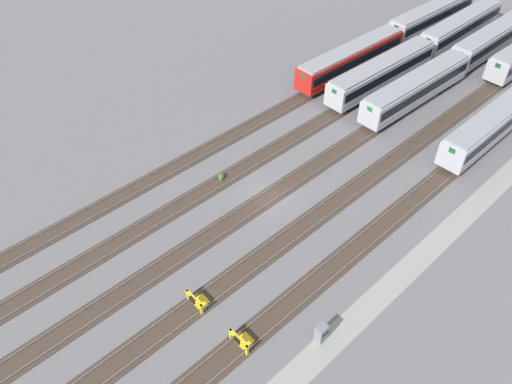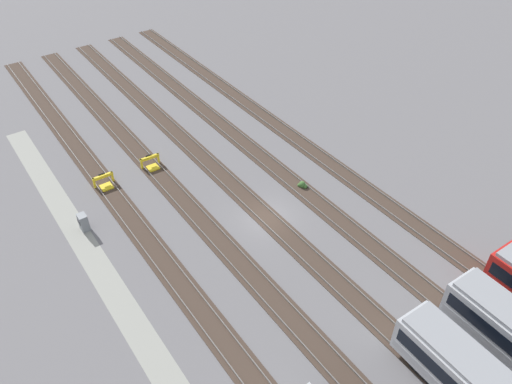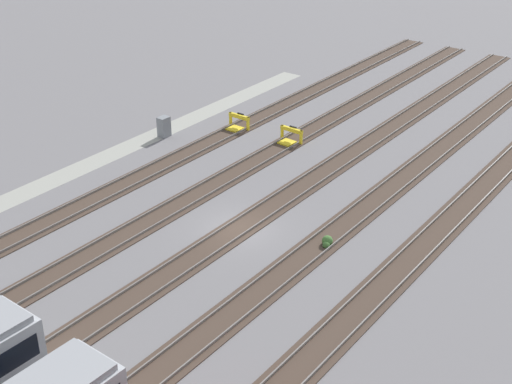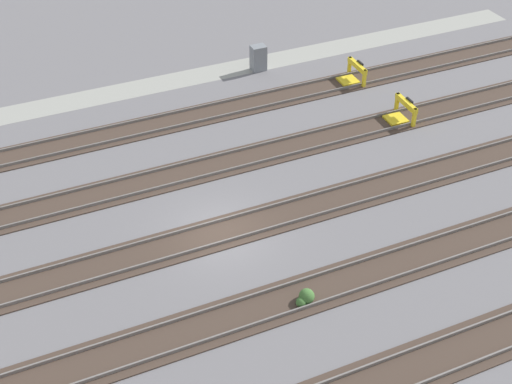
{
  "view_description": "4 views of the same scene",
  "coord_description": "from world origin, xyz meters",
  "views": [
    {
      "loc": [
        -24.93,
        -24.69,
        33.36
      ],
      "look_at": [
        -1.71,
        -0.0,
        1.8
      ],
      "focal_mm": 35.0,
      "sensor_mm": 36.0,
      "label": 1
    },
    {
      "loc": [
        25.85,
        -19.58,
        29.75
      ],
      "look_at": [
        -1.71,
        -0.0,
        1.8
      ],
      "focal_mm": 35.0,
      "sensor_mm": 36.0,
      "label": 2
    },
    {
      "loc": [
        29.38,
        23.14,
        21.83
      ],
      "look_at": [
        -1.71,
        -0.0,
        1.8
      ],
      "focal_mm": 50.0,
      "sensor_mm": 36.0,
      "label": 3
    },
    {
      "loc": [
        8.4,
        22.8,
        20.82
      ],
      "look_at": [
        -1.71,
        -0.0,
        1.8
      ],
      "focal_mm": 50.0,
      "sensor_mm": 36.0,
      "label": 4
    }
  ],
  "objects": [
    {
      "name": "bumper_stop_nearest_track",
      "position": [
        -12.5,
        -9.89,
        0.51
      ],
      "size": [
        1.36,
        2.0,
        1.22
      ],
      "color": "yellow",
      "rests_on": "ground"
    },
    {
      "name": "rail_track_far_inner",
      "position": [
        0.0,
        4.94,
        0.04
      ],
      "size": [
        90.0,
        2.23,
        0.21
      ],
      "color": "#47382D",
      "rests_on": "ground"
    },
    {
      "name": "service_walkway",
      "position": [
        0.0,
        -14.34,
        0.0
      ],
      "size": [
        54.0,
        2.0,
        0.01
      ],
      "primitive_type": "cube",
      "color": "#9E9E93",
      "rests_on": "ground"
    },
    {
      "name": "ground_plane",
      "position": [
        0.0,
        0.0,
        0.0
      ],
      "size": [
        400.0,
        400.0,
        0.0
      ],
      "primitive_type": "plane",
      "color": "slate"
    },
    {
      "name": "rail_track_near_inner",
      "position": [
        0.0,
        -4.94,
        0.04
      ],
      "size": [
        90.0,
        2.24,
        0.21
      ],
      "color": "#47382D",
      "rests_on": "ground"
    },
    {
      "name": "rail_track_farthest",
      "position": [
        0.0,
        9.89,
        0.04
      ],
      "size": [
        90.0,
        2.23,
        0.21
      ],
      "color": "#47382D",
      "rests_on": "ground"
    },
    {
      "name": "rail_track_middle",
      "position": [
        0.0,
        0.0,
        0.04
      ],
      "size": [
        90.0,
        2.24,
        0.21
      ],
      "color": "#47382D",
      "rests_on": "ground"
    },
    {
      "name": "rail_track_nearest",
      "position": [
        0.0,
        -9.89,
        0.04
      ],
      "size": [
        90.0,
        2.23,
        0.21
      ],
      "color": "#47382D",
      "rests_on": "ground"
    },
    {
      "name": "weed_clump",
      "position": [
        -1.55,
        5.28,
        0.24
      ],
      "size": [
        0.92,
        0.7,
        0.64
      ],
      "color": "#427033",
      "rests_on": "ground"
    },
    {
      "name": "electrical_cabinet",
      "position": [
        -7.9,
        -13.6,
        0.8
      ],
      "size": [
        0.9,
        0.73,
        1.6
      ],
      "color": "gray",
      "rests_on": "ground"
    },
    {
      "name": "bumper_stop_near_inner_track",
      "position": [
        -12.7,
        -4.95,
        0.51
      ],
      "size": [
        1.37,
        2.01,
        1.22
      ],
      "color": "yellow",
      "rests_on": "ground"
    }
  ]
}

